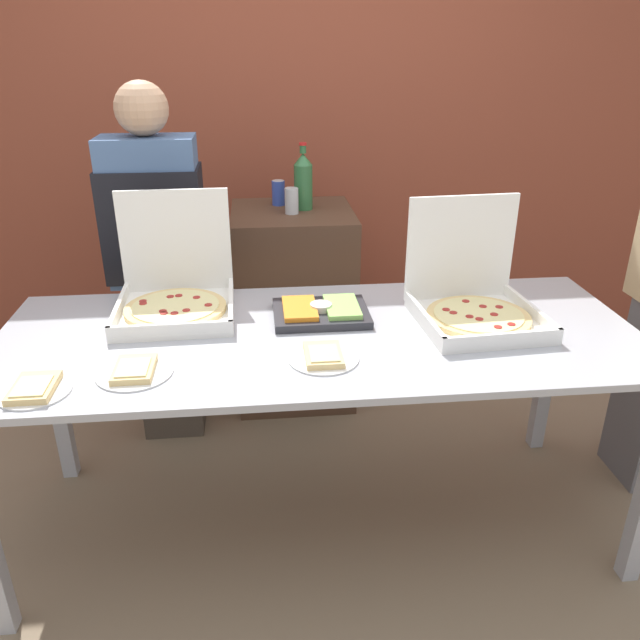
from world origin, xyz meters
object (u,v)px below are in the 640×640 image
object	(u,v)px
pizza_box_far_right	(474,299)
paper_plate_front_left	(34,389)
veggie_tray	(321,312)
person_server_vest	(158,253)
paper_plate_front_right	(323,356)
soda_can_colored	(278,193)
soda_can_silver	(292,201)
pizza_box_far_left	(176,291)
soda_bottle	(303,181)
paper_plate_front_center	(134,370)

from	to	relation	value
pizza_box_far_right	paper_plate_front_left	size ratio (longest dim) A/B	2.21
veggie_tray	person_server_vest	size ratio (longest dim) A/B	0.21
paper_plate_front_right	soda_can_colored	world-z (taller)	soda_can_colored
paper_plate_front_right	soda_can_silver	size ratio (longest dim) A/B	1.86
pizza_box_far_left	soda_bottle	size ratio (longest dim) A/B	1.41
soda_bottle	person_server_vest	xyz separation A→B (m)	(-0.68, -0.34, -0.23)
pizza_box_far_right	paper_plate_front_right	xyz separation A→B (m)	(-0.58, -0.27, -0.06)
pizza_box_far_left	soda_can_colored	xyz separation A→B (m)	(0.43, 0.91, 0.16)
soda_bottle	soda_can_colored	xyz separation A→B (m)	(-0.12, 0.10, -0.08)
veggie_tray	soda_can_silver	distance (m)	0.88
veggie_tray	soda_can_colored	bearing A→B (deg)	96.00
paper_plate_front_left	soda_can_silver	xyz separation A→B (m)	(0.84, 1.30, 0.22)
veggie_tray	paper_plate_front_right	bearing A→B (deg)	-94.58
pizza_box_far_left	soda_can_colored	size ratio (longest dim) A/B	3.65
veggie_tray	soda_bottle	xyz separation A→B (m)	(0.01, 0.93, 0.29)
paper_plate_front_left	paper_plate_front_right	world-z (taller)	same
pizza_box_far_right	person_server_vest	distance (m)	1.39
paper_plate_front_center	soda_can_colored	bearing A→B (deg)	69.95
pizza_box_far_right	paper_plate_front_right	distance (m)	0.64
soda_can_silver	soda_bottle	bearing A→B (deg)	52.21
pizza_box_far_right	soda_can_silver	world-z (taller)	pizza_box_far_right
pizza_box_far_right	person_server_vest	bearing A→B (deg)	147.64
soda_bottle	paper_plate_front_left	bearing A→B (deg)	-123.05
paper_plate_front_center	soda_can_colored	world-z (taller)	soda_can_colored
veggie_tray	paper_plate_front_left	bearing A→B (deg)	-153.04
pizza_box_far_left	soda_bottle	xyz separation A→B (m)	(0.55, 0.81, 0.24)
soda_can_colored	veggie_tray	bearing A→B (deg)	-84.00
person_server_vest	soda_can_colored	bearing A→B (deg)	-142.25
pizza_box_far_left	soda_bottle	world-z (taller)	soda_bottle
paper_plate_front_right	person_server_vest	world-z (taller)	person_server_vest
soda_can_silver	person_server_vest	size ratio (longest dim) A/B	0.08
paper_plate_front_center	pizza_box_far_left	bearing A→B (deg)	80.82
paper_plate_front_left	veggie_tray	xyz separation A→B (m)	(0.89, 0.45, 0.01)
pizza_box_far_right	pizza_box_far_left	xyz separation A→B (m)	(-1.09, 0.19, 0.00)
veggie_tray	soda_can_silver	size ratio (longest dim) A/B	2.82
soda_bottle	soda_can_silver	distance (m)	0.13
paper_plate_front_right	veggie_tray	bearing A→B (deg)	85.42
pizza_box_far_left	soda_can_silver	bearing A→B (deg)	54.88
pizza_box_far_left	paper_plate_front_center	size ratio (longest dim) A/B	1.92
veggie_tray	soda_can_silver	world-z (taller)	soda_can_silver
paper_plate_front_center	soda_can_silver	distance (m)	1.36
paper_plate_front_center	veggie_tray	xyz separation A→B (m)	(0.62, 0.37, 0.01)
pizza_box_far_left	soda_can_silver	distance (m)	0.89
paper_plate_front_left	soda_can_colored	distance (m)	1.69
pizza_box_far_right	soda_can_colored	xyz separation A→B (m)	(-0.66, 1.10, 0.16)
pizza_box_far_right	person_server_vest	world-z (taller)	person_server_vest
pizza_box_far_left	veggie_tray	size ratio (longest dim) A/B	1.30
soda_bottle	person_server_vest	bearing A→B (deg)	-153.57
person_server_vest	veggie_tray	bearing A→B (deg)	138.21
paper_plate_front_left	soda_can_silver	size ratio (longest dim) A/B	1.70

